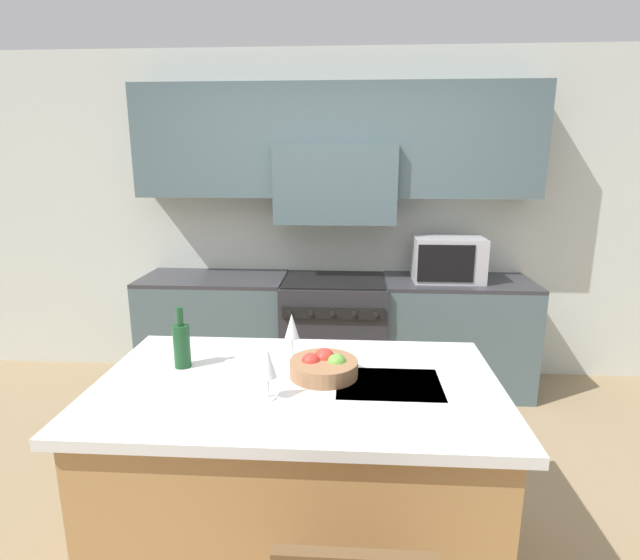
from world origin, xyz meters
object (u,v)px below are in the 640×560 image
(microwave, at_px, (448,259))
(fruit_bowl, at_px, (324,366))
(wine_glass_near, at_px, (268,364))
(wine_glass_far, at_px, (292,327))
(range_stove, at_px, (334,333))
(wine_bottle, at_px, (182,344))

(microwave, relative_size, fruit_bowl, 1.79)
(wine_glass_near, bearing_deg, wine_glass_far, 84.40)
(range_stove, bearing_deg, fruit_bowl, -89.49)
(wine_glass_near, xyz_separation_m, fruit_bowl, (0.21, 0.23, -0.10))
(wine_glass_far, bearing_deg, wine_glass_near, -95.60)
(wine_bottle, bearing_deg, fruit_bowl, -4.79)
(range_stove, xyz_separation_m, microwave, (0.89, 0.02, 0.63))
(wine_bottle, bearing_deg, range_stove, 70.44)
(range_stove, relative_size, microwave, 1.71)
(wine_bottle, height_order, wine_glass_near, wine_bottle)
(fruit_bowl, bearing_deg, wine_glass_far, 127.95)
(wine_bottle, distance_m, wine_glass_far, 0.51)
(range_stove, xyz_separation_m, wine_glass_far, (-0.15, -1.62, 0.61))
(range_stove, height_order, fruit_bowl, fruit_bowl)
(microwave, height_order, wine_bottle, microwave)
(microwave, xyz_separation_m, wine_bottle, (-1.52, -1.80, -0.06))
(wine_glass_far, distance_m, fruit_bowl, 0.29)
(wine_glass_far, height_order, fruit_bowl, wine_glass_far)
(microwave, xyz_separation_m, wine_glass_near, (-1.08, -2.08, -0.02))
(wine_bottle, xyz_separation_m, wine_glass_far, (0.48, 0.16, 0.04))
(wine_glass_far, xyz_separation_m, fruit_bowl, (0.16, -0.21, -0.10))
(microwave, xyz_separation_m, fruit_bowl, (-0.87, -1.85, -0.12))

